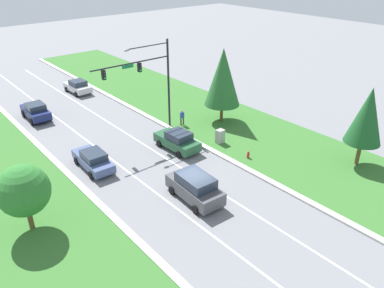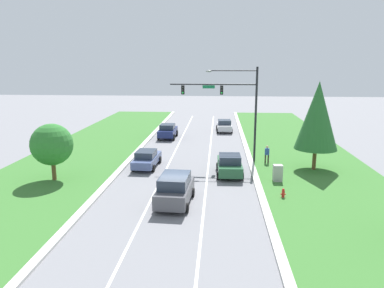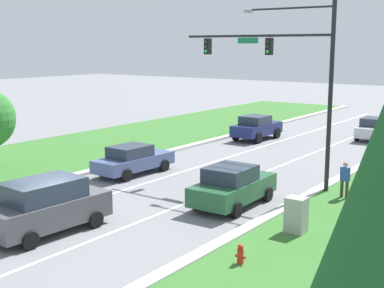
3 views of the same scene
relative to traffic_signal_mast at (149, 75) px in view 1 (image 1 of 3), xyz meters
The scene contains 19 objects.
ground_plane 12.59m from the traffic_signal_mast, 110.04° to the right, with size 160.00×160.00×0.00m, color slate.
curb_strip_right 12.09m from the traffic_signal_mast, 80.28° to the right, with size 0.50×90.00×0.15m.
curb_strip_left 15.27m from the traffic_signal_mast, 132.01° to the right, with size 0.50×90.00×0.15m.
grass_verge_right 13.90m from the traffic_signal_mast, 56.20° to the right, with size 10.00×90.00×0.08m.
grass_verge_left 18.99m from the traffic_signal_mast, 144.44° to the right, with size 10.00×90.00×0.08m.
lane_stripe_inner_left 13.25m from the traffic_signal_mast, 118.17° to the right, with size 0.14×81.00×0.01m.
lane_stripe_inner_right 12.16m from the traffic_signal_mast, 100.98° to the right, with size 0.14×81.00×0.01m.
traffic_signal_mast is the anchor object (origin of this frame).
forest_sedan 6.49m from the traffic_signal_mast, 93.37° to the right, with size 2.18×4.47×1.72m.
slate_blue_sedan 9.27m from the traffic_signal_mast, 161.33° to the right, with size 2.07×4.65×1.54m.
graphite_suv 12.59m from the traffic_signal_mast, 109.82° to the right, with size 2.37×4.62×1.95m.
silver_sedan 16.14m from the traffic_signal_mast, 91.56° to the left, with size 2.18×4.20×1.60m.
navy_sedan 13.67m from the traffic_signal_mast, 124.94° to the left, with size 2.14×4.37×1.75m.
utility_cabinet 8.47m from the traffic_signal_mast, 60.16° to the right, with size 0.70×0.60×1.35m.
pedestrian 5.80m from the traffic_signal_mast, 11.13° to the right, with size 0.42×0.31×1.69m.
fire_hydrant 11.38m from the traffic_signal_mast, 71.20° to the right, with size 0.34×0.20×0.70m.
conifer_near_right_tree 7.45m from the traffic_signal_mast, 18.80° to the right, with size 3.54×3.54×7.53m.
oak_near_left_tree 15.72m from the traffic_signal_mast, 153.98° to the right, with size 3.20×3.20×4.48m.
conifer_far_right_tree 18.47m from the traffic_signal_mast, 59.72° to the right, with size 2.84×2.84×6.63m.
Camera 1 is at (-14.33, -16.94, 15.58)m, focal length 35.00 mm.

